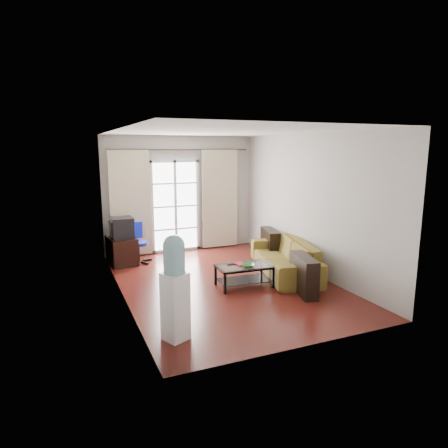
# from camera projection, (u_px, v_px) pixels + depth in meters

# --- Properties ---
(floor) EXTENTS (5.20, 5.20, 0.00)m
(floor) POSITION_uv_depth(u_px,v_px,m) (224.00, 282.00, 7.30)
(floor) COLOR #591C15
(floor) RESTS_ON ground
(ceiling) EXTENTS (5.20, 5.20, 0.00)m
(ceiling) POSITION_uv_depth(u_px,v_px,m) (224.00, 131.00, 6.79)
(ceiling) COLOR white
(ceiling) RESTS_ON wall_back
(wall_back) EXTENTS (3.60, 0.02, 2.70)m
(wall_back) POSITION_uv_depth(u_px,v_px,m) (181.00, 194.00, 9.40)
(wall_back) COLOR #B3B1AA
(wall_back) RESTS_ON floor
(wall_front) EXTENTS (3.60, 0.02, 2.70)m
(wall_front) POSITION_uv_depth(u_px,v_px,m) (310.00, 240.00, 4.70)
(wall_front) COLOR #B3B1AA
(wall_front) RESTS_ON floor
(wall_left) EXTENTS (0.02, 5.20, 2.70)m
(wall_left) POSITION_uv_depth(u_px,v_px,m) (120.00, 216.00, 6.36)
(wall_left) COLOR #B3B1AA
(wall_left) RESTS_ON floor
(wall_right) EXTENTS (0.02, 5.20, 2.70)m
(wall_right) POSITION_uv_depth(u_px,v_px,m) (309.00, 204.00, 7.74)
(wall_right) COLOR #B3B1AA
(wall_right) RESTS_ON floor
(french_door) EXTENTS (1.16, 0.06, 2.15)m
(french_door) POSITION_uv_depth(u_px,v_px,m) (175.00, 206.00, 9.34)
(french_door) COLOR white
(french_door) RESTS_ON wall_back
(curtain_rod) EXTENTS (3.30, 0.04, 0.04)m
(curtain_rod) POSITION_uv_depth(u_px,v_px,m) (181.00, 150.00, 9.11)
(curtain_rod) COLOR #4C3F2D
(curtain_rod) RESTS_ON wall_back
(curtain_left) EXTENTS (0.90, 0.07, 2.35)m
(curtain_left) POSITION_uv_depth(u_px,v_px,m) (130.00, 204.00, 8.86)
(curtain_left) COLOR beige
(curtain_left) RESTS_ON curtain_rod
(curtain_right) EXTENTS (0.90, 0.07, 2.35)m
(curtain_right) POSITION_uv_depth(u_px,v_px,m) (220.00, 199.00, 9.68)
(curtain_right) COLOR beige
(curtain_right) RESTS_ON curtain_rod
(radiator) EXTENTS (0.64, 0.12, 0.64)m
(radiator) POSITION_uv_depth(u_px,v_px,m) (214.00, 234.00, 9.80)
(radiator) COLOR gray
(radiator) RESTS_ON floor
(sofa) EXTENTS (2.65, 1.96, 0.65)m
(sofa) POSITION_uv_depth(u_px,v_px,m) (284.00, 257.00, 7.80)
(sofa) COLOR brown
(sofa) RESTS_ON floor
(coffee_table) EXTENTS (0.99, 0.59, 0.39)m
(coffee_table) POSITION_uv_depth(u_px,v_px,m) (244.00, 273.00, 7.04)
(coffee_table) COLOR silver
(coffee_table) RESTS_ON floor
(bowl) EXTENTS (0.34, 0.34, 0.06)m
(bowl) POSITION_uv_depth(u_px,v_px,m) (248.00, 266.00, 6.89)
(bowl) COLOR #2C7B38
(bowl) RESTS_ON coffee_table
(book) EXTENTS (0.19, 0.25, 0.02)m
(book) POSITION_uv_depth(u_px,v_px,m) (236.00, 264.00, 7.03)
(book) COLOR maroon
(book) RESTS_ON coffee_table
(remote) EXTENTS (0.15, 0.05, 0.02)m
(remote) POSITION_uv_depth(u_px,v_px,m) (232.00, 264.00, 7.05)
(remote) COLOR black
(remote) RESTS_ON coffee_table
(tv_stand) EXTENTS (0.59, 0.82, 0.57)m
(tv_stand) POSITION_uv_depth(u_px,v_px,m) (122.00, 250.00, 8.45)
(tv_stand) COLOR black
(tv_stand) RESTS_ON floor
(crt_tv) EXTENTS (0.49, 0.48, 0.43)m
(crt_tv) POSITION_uv_depth(u_px,v_px,m) (121.00, 228.00, 8.31)
(crt_tv) COLOR black
(crt_tv) RESTS_ON tv_stand
(task_chair) EXTENTS (0.67, 0.67, 0.85)m
(task_chair) POSITION_uv_depth(u_px,v_px,m) (138.00, 251.00, 8.54)
(task_chair) COLOR black
(task_chair) RESTS_ON floor
(water_cooler) EXTENTS (0.37, 0.37, 1.37)m
(water_cooler) POSITION_uv_depth(u_px,v_px,m) (175.00, 286.00, 5.01)
(water_cooler) COLOR white
(water_cooler) RESTS_ON floor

